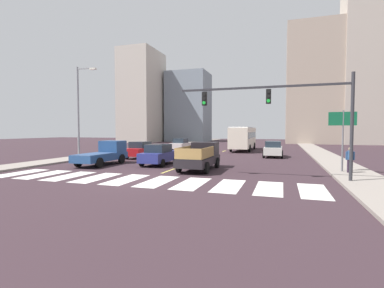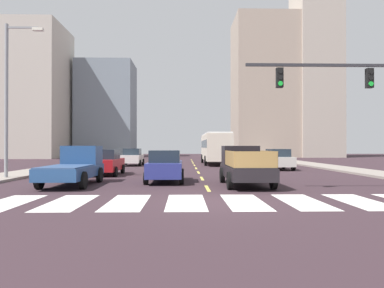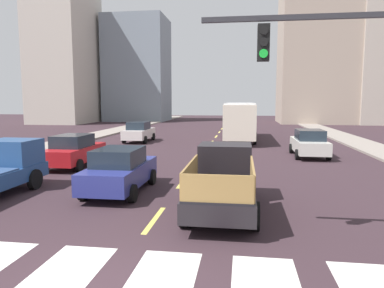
{
  "view_description": "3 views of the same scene",
  "coord_description": "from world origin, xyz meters",
  "px_view_note": "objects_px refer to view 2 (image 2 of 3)",
  "views": [
    {
      "loc": [
        7.68,
        -14.32,
        2.88
      ],
      "look_at": [
        -1.19,
        13.11,
        1.47
      ],
      "focal_mm": 26.27,
      "sensor_mm": 36.0,
      "label": 1
    },
    {
      "loc": [
        -1.09,
        -12.23,
        1.92
      ],
      "look_at": [
        -0.42,
        16.56,
        2.13
      ],
      "focal_mm": 33.13,
      "sensor_mm": 36.0,
      "label": 2
    },
    {
      "loc": [
        2.53,
        -5.93,
        3.51
      ],
      "look_at": [
        -0.56,
        15.93,
        0.82
      ],
      "focal_mm": 33.23,
      "sensor_mm": 36.0,
      "label": 3
    }
  ],
  "objects_px": {
    "city_bus": "(215,146)",
    "streetlight_left": "(9,94)",
    "sedan_far": "(165,166)",
    "sedan_mid": "(132,157)",
    "pickup_stakebed": "(244,166)",
    "sedan_near_right": "(106,162)",
    "sedan_near_left": "(278,159)",
    "pickup_dark": "(75,166)"
  },
  "relations": [
    {
      "from": "pickup_dark",
      "to": "city_bus",
      "type": "bearing_deg",
      "value": 68.92
    },
    {
      "from": "pickup_dark",
      "to": "sedan_near_right",
      "type": "distance_m",
      "value": 5.95
    },
    {
      "from": "pickup_stakebed",
      "to": "pickup_dark",
      "type": "distance_m",
      "value": 8.55
    },
    {
      "from": "pickup_dark",
      "to": "sedan_near_right",
      "type": "height_order",
      "value": "pickup_dark"
    },
    {
      "from": "sedan_near_left",
      "to": "streetlight_left",
      "type": "distance_m",
      "value": 20.32
    },
    {
      "from": "sedan_near_right",
      "to": "streetlight_left",
      "type": "relative_size",
      "value": 0.49
    },
    {
      "from": "sedan_far",
      "to": "sedan_mid",
      "type": "bearing_deg",
      "value": 105.09
    },
    {
      "from": "sedan_near_left",
      "to": "sedan_mid",
      "type": "relative_size",
      "value": 1.0
    },
    {
      "from": "streetlight_left",
      "to": "pickup_dark",
      "type": "bearing_deg",
      "value": -28.9
    },
    {
      "from": "city_bus",
      "to": "sedan_mid",
      "type": "bearing_deg",
      "value": -165.09
    },
    {
      "from": "sedan_near_left",
      "to": "sedan_near_right",
      "type": "distance_m",
      "value": 14.12
    },
    {
      "from": "sedan_mid",
      "to": "city_bus",
      "type": "bearing_deg",
      "value": 15.68
    },
    {
      "from": "pickup_stakebed",
      "to": "streetlight_left",
      "type": "xyz_separation_m",
      "value": [
        -13.1,
        2.84,
        4.03
      ]
    },
    {
      "from": "sedan_near_right",
      "to": "pickup_dark",
      "type": "bearing_deg",
      "value": -92.2
    },
    {
      "from": "sedan_mid",
      "to": "streetlight_left",
      "type": "distance_m",
      "value": 16.49
    },
    {
      "from": "city_bus",
      "to": "sedan_far",
      "type": "bearing_deg",
      "value": -104.02
    },
    {
      "from": "sedan_near_left",
      "to": "sedan_mid",
      "type": "bearing_deg",
      "value": 152.17
    },
    {
      "from": "pickup_dark",
      "to": "sedan_near_right",
      "type": "xyz_separation_m",
      "value": [
        0.23,
        5.94,
        -0.06
      ]
    },
    {
      "from": "sedan_far",
      "to": "streetlight_left",
      "type": "bearing_deg",
      "value": 172.33
    },
    {
      "from": "sedan_near_left",
      "to": "streetlight_left",
      "type": "bearing_deg",
      "value": -155.31
    },
    {
      "from": "sedan_near_left",
      "to": "pickup_stakebed",
      "type": "bearing_deg",
      "value": -113.77
    },
    {
      "from": "city_bus",
      "to": "sedan_far",
      "type": "relative_size",
      "value": 2.45
    },
    {
      "from": "city_bus",
      "to": "streetlight_left",
      "type": "height_order",
      "value": "streetlight_left"
    },
    {
      "from": "pickup_dark",
      "to": "sedan_mid",
      "type": "bearing_deg",
      "value": 91.73
    },
    {
      "from": "streetlight_left",
      "to": "sedan_mid",
      "type": "bearing_deg",
      "value": 72.15
    },
    {
      "from": "city_bus",
      "to": "streetlight_left",
      "type": "relative_size",
      "value": 1.2
    },
    {
      "from": "sedan_mid",
      "to": "pickup_stakebed",
      "type": "bearing_deg",
      "value": -65.67
    },
    {
      "from": "city_bus",
      "to": "sedan_near_left",
      "type": "xyz_separation_m",
      "value": [
        4.4,
        -8.94,
        -1.09
      ]
    },
    {
      "from": "pickup_stakebed",
      "to": "pickup_dark",
      "type": "bearing_deg",
      "value": 176.29
    },
    {
      "from": "sedan_far",
      "to": "sedan_mid",
      "type": "xyz_separation_m",
      "value": [
        -4.16,
        16.59,
        0.0
      ]
    },
    {
      "from": "sedan_near_right",
      "to": "sedan_near_left",
      "type": "bearing_deg",
      "value": 21.98
    },
    {
      "from": "city_bus",
      "to": "sedan_near_left",
      "type": "bearing_deg",
      "value": -64.68
    },
    {
      "from": "pickup_stakebed",
      "to": "pickup_dark",
      "type": "xyz_separation_m",
      "value": [
        -8.54,
        0.32,
        -0.02
      ]
    },
    {
      "from": "sedan_mid",
      "to": "sedan_near_left",
      "type": "bearing_deg",
      "value": -26.72
    },
    {
      "from": "sedan_mid",
      "to": "sedan_near_right",
      "type": "bearing_deg",
      "value": -90.62
    },
    {
      "from": "streetlight_left",
      "to": "sedan_near_right",
      "type": "bearing_deg",
      "value": 35.53
    },
    {
      "from": "sedan_far",
      "to": "sedan_near_right",
      "type": "relative_size",
      "value": 1.0
    },
    {
      "from": "pickup_stakebed",
      "to": "sedan_near_right",
      "type": "bearing_deg",
      "value": 141.43
    },
    {
      "from": "sedan_far",
      "to": "streetlight_left",
      "type": "distance_m",
      "value": 10.04
    },
    {
      "from": "sedan_near_left",
      "to": "sedan_mid",
      "type": "xyz_separation_m",
      "value": [
        -13.0,
        6.51,
        0.0
      ]
    },
    {
      "from": "sedan_mid",
      "to": "streetlight_left",
      "type": "bearing_deg",
      "value": -107.98
    },
    {
      "from": "streetlight_left",
      "to": "sedan_far",
      "type": "bearing_deg",
      "value": -8.67
    }
  ]
}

